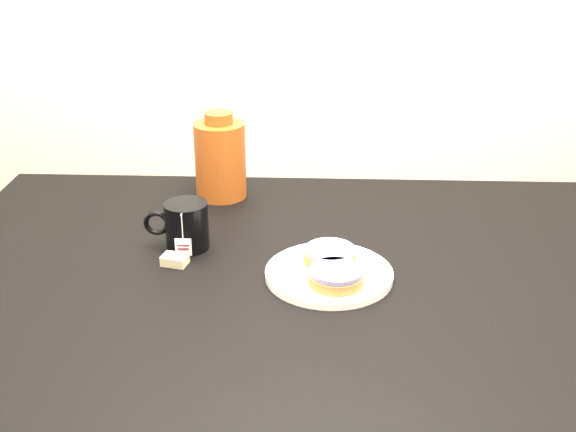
% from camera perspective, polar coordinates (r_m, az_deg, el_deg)
% --- Properties ---
extents(table, '(1.40, 0.90, 0.75)m').
position_cam_1_polar(table, '(1.33, 1.65, -7.45)').
color(table, black).
rests_on(table, ground_plane).
extents(plate, '(0.22, 0.22, 0.02)m').
position_cam_1_polar(plate, '(1.26, 3.26, -4.51)').
color(plate, white).
rests_on(plate, table).
extents(bagel_back, '(0.10, 0.10, 0.03)m').
position_cam_1_polar(bagel_back, '(1.29, 3.33, -3.10)').
color(bagel_back, brown).
rests_on(bagel_back, plate).
extents(bagel_front, '(0.13, 0.13, 0.03)m').
position_cam_1_polar(bagel_front, '(1.22, 3.81, -4.77)').
color(bagel_front, brown).
rests_on(bagel_front, plate).
extents(mug, '(0.12, 0.09, 0.09)m').
position_cam_1_polar(mug, '(1.36, -8.09, -0.74)').
color(mug, black).
rests_on(mug, table).
extents(teabag_pouch, '(0.05, 0.04, 0.02)m').
position_cam_1_polar(teabag_pouch, '(1.32, -8.93, -3.45)').
color(teabag_pouch, '#C6B793').
rests_on(teabag_pouch, table).
extents(bagel_package, '(0.12, 0.12, 0.19)m').
position_cam_1_polar(bagel_package, '(1.57, -5.37, 4.54)').
color(bagel_package, maroon).
rests_on(bagel_package, table).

